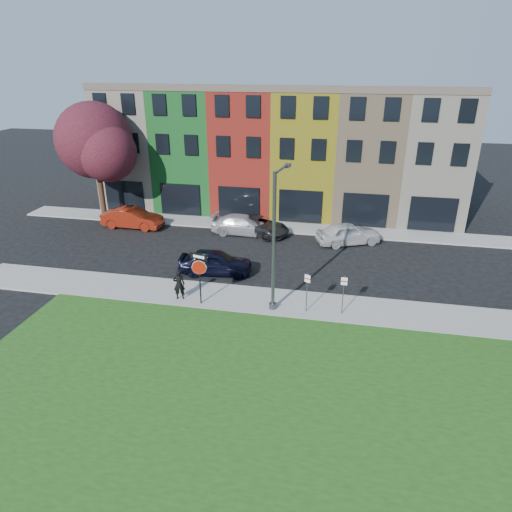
% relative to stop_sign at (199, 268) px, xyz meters
% --- Properties ---
extents(ground, '(120.00, 120.00, 0.00)m').
position_rel_stop_sign_xyz_m(ground, '(3.80, -2.01, -2.21)').
color(ground, black).
rests_on(ground, ground).
extents(sidewalk_near, '(40.00, 3.00, 0.12)m').
position_rel_stop_sign_xyz_m(sidewalk_near, '(5.80, 0.99, -2.15)').
color(sidewalk_near, gray).
rests_on(sidewalk_near, ground).
extents(sidewalk_far, '(40.00, 2.40, 0.12)m').
position_rel_stop_sign_xyz_m(sidewalk_far, '(0.80, 12.99, -2.15)').
color(sidewalk_far, gray).
rests_on(sidewalk_far, ground).
extents(grass_park, '(40.00, 16.00, 0.10)m').
position_rel_stop_sign_xyz_m(grass_park, '(11.80, -8.01, -2.16)').
color(grass_park, '#204614').
rests_on(grass_park, ground).
extents(rowhouse_block, '(30.00, 10.12, 10.00)m').
position_rel_stop_sign_xyz_m(rowhouse_block, '(1.30, 19.18, 2.78)').
color(rowhouse_block, beige).
rests_on(rowhouse_block, ground).
extents(stop_sign, '(1.03, 0.30, 2.92)m').
position_rel_stop_sign_xyz_m(stop_sign, '(0.00, 0.00, 0.00)').
color(stop_sign, black).
rests_on(stop_sign, sidewalk_near).
extents(man, '(0.86, 0.76, 1.73)m').
position_rel_stop_sign_xyz_m(man, '(-1.30, 0.29, -1.22)').
color(man, black).
rests_on(man, sidewalk_near).
extents(sedan_near, '(2.70, 4.85, 1.53)m').
position_rel_stop_sign_xyz_m(sedan_near, '(-0.32, 4.00, -1.44)').
color(sedan_near, black).
rests_on(sedan_near, ground).
extents(parked_car_red, '(1.87, 4.84, 1.57)m').
position_rel_stop_sign_xyz_m(parked_car_red, '(-9.01, 10.79, -1.42)').
color(parked_car_red, maroon).
rests_on(parked_car_red, ground).
extents(parked_car_silver, '(2.02, 4.93, 1.43)m').
position_rel_stop_sign_xyz_m(parked_car_silver, '(-0.13, 11.13, -1.49)').
color(parked_car_silver, '#AEADB2').
rests_on(parked_car_silver, ground).
extents(parked_car_dark, '(5.82, 6.50, 1.35)m').
position_rel_stop_sign_xyz_m(parked_car_dark, '(0.96, 11.34, -1.53)').
color(parked_car_dark, black).
rests_on(parked_car_dark, ground).
extents(parked_car_white, '(5.26, 5.95, 1.56)m').
position_rel_stop_sign_xyz_m(parked_car_white, '(7.67, 10.64, -1.43)').
color(parked_car_white, silver).
rests_on(parked_car_white, ground).
extents(street_lamp, '(0.68, 2.57, 7.32)m').
position_rel_stop_sign_xyz_m(street_lamp, '(3.93, 0.44, 1.61)').
color(street_lamp, '#4A4D4F').
rests_on(street_lamp, sidewalk_near).
extents(parking_sign_a, '(0.30, 0.16, 2.21)m').
position_rel_stop_sign_xyz_m(parking_sign_a, '(5.66, 0.28, -0.71)').
color(parking_sign_a, '#4A4D4F').
rests_on(parking_sign_a, sidewalk_near).
extents(parking_sign_b, '(0.32, 0.09, 2.17)m').
position_rel_stop_sign_xyz_m(parking_sign_b, '(7.50, 0.41, -0.73)').
color(parking_sign_b, '#4A4D4F').
rests_on(parking_sign_b, sidewalk_near).
extents(tree_purple, '(7.05, 6.17, 9.26)m').
position_rel_stop_sign_xyz_m(tree_purple, '(-12.08, 12.25, 4.08)').
color(tree_purple, black).
rests_on(tree_purple, sidewalk_far).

